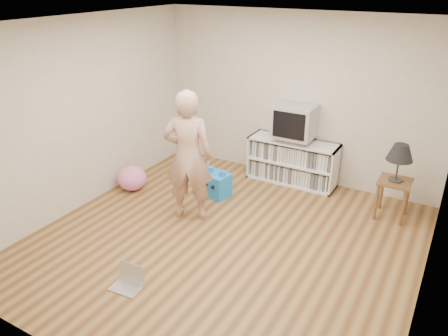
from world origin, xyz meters
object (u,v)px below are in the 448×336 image
object	(u,v)px
table_lamp	(400,153)
laptop	(129,281)
person	(188,156)
plush_pink	(132,178)
dvd_deck	(294,138)
crt_tv	(295,121)
media_unit	(293,161)
side_table	(394,190)
plush_blue	(216,184)

from	to	relation	value
table_lamp	laptop	distance (m)	3.71
table_lamp	person	world-z (taller)	person
table_lamp	plush_pink	bearing A→B (deg)	-162.90
dvd_deck	crt_tv	world-z (taller)	crt_tv
dvd_deck	media_unit	bearing A→B (deg)	90.00
crt_tv	plush_pink	xyz separation A→B (m)	(-2.03, -1.48, -0.83)
side_table	plush_pink	world-z (taller)	side_table
dvd_deck	plush_pink	bearing A→B (deg)	-143.81
plush_pink	media_unit	bearing A→B (deg)	36.48
crt_tv	plush_pink	size ratio (longest dim) A/B	1.37
media_unit	crt_tv	distance (m)	0.67
table_lamp	plush_blue	world-z (taller)	table_lamp
crt_tv	table_lamp	world-z (taller)	crt_tv
person	laptop	distance (m)	1.78
laptop	side_table	bearing A→B (deg)	49.52
crt_tv	plush_blue	distance (m)	1.54
laptop	crt_tv	bearing A→B (deg)	76.41
table_lamp	laptop	size ratio (longest dim) A/B	1.50
dvd_deck	side_table	bearing A→B (deg)	-13.09
dvd_deck	person	bearing A→B (deg)	-115.10
dvd_deck	plush_blue	bearing A→B (deg)	-127.92
side_table	media_unit	bearing A→B (deg)	166.38
dvd_deck	side_table	world-z (taller)	dvd_deck
media_unit	plush_pink	size ratio (longest dim) A/B	3.19
dvd_deck	plush_pink	distance (m)	2.57
laptop	plush_pink	distance (m)	2.33
crt_tv	person	size ratio (longest dim) A/B	0.34
dvd_deck	plush_blue	world-z (taller)	dvd_deck
person	media_unit	bearing A→B (deg)	-136.14
crt_tv	side_table	bearing A→B (deg)	-12.97
side_table	plush_blue	world-z (taller)	side_table
side_table	person	bearing A→B (deg)	-150.69
table_lamp	person	size ratio (longest dim) A/B	0.29
laptop	plush_blue	bearing A→B (deg)	92.19
side_table	person	size ratio (longest dim) A/B	0.31
crt_tv	plush_pink	bearing A→B (deg)	-143.87
crt_tv	plush_blue	world-z (taller)	crt_tv
dvd_deck	crt_tv	distance (m)	0.29
person	plush_blue	world-z (taller)	person
media_unit	side_table	xyz separation A→B (m)	(1.59, -0.39, 0.07)
media_unit	crt_tv	size ratio (longest dim) A/B	2.33
dvd_deck	person	xyz separation A→B (m)	(-0.80, -1.71, 0.15)
crt_tv	laptop	bearing A→B (deg)	-99.45
person	table_lamp	bearing A→B (deg)	-171.93
crt_tv	laptop	world-z (taller)	crt_tv
table_lamp	media_unit	bearing A→B (deg)	166.38
media_unit	plush_pink	distance (m)	2.53
crt_tv	side_table	size ratio (longest dim) A/B	1.09
person	plush_pink	xyz separation A→B (m)	(-1.22, 0.23, -0.70)
side_table	person	xyz separation A→B (m)	(-2.39, -1.34, 0.47)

